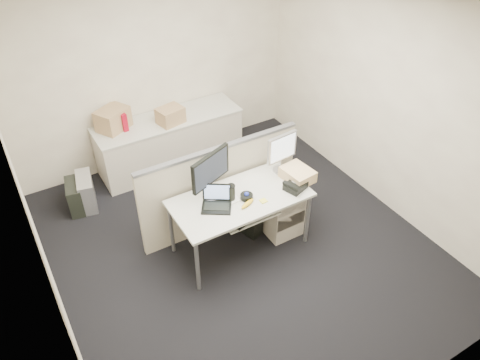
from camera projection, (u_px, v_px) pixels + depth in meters
floor at (240, 246)px, 5.48m from camera, size 4.00×4.50×0.01m
ceiling at (240, 13)px, 3.83m from camera, size 4.00×4.50×0.01m
wall_back at (153, 68)px, 6.18m from camera, size 4.00×0.02×2.70m
wall_front at (412, 311)px, 3.12m from camera, size 4.00×0.02×2.70m
wall_left at (31, 219)px, 3.84m from camera, size 0.02×4.50×2.70m
wall_right at (387, 101)px, 5.46m from camera, size 0.02×4.50×2.70m
desk at (240, 202)px, 5.07m from camera, size 1.50×0.75×0.73m
keyboard_tray at (249, 215)px, 4.97m from camera, size 0.62×0.32×0.02m
drawer_pedestal at (278, 206)px, 5.53m from camera, size 0.40×0.55×0.65m
cubicle_partition at (221, 188)px, 5.44m from camera, size 2.00×0.06×1.10m
back_counter at (170, 142)px, 6.57m from camera, size 2.00×0.60×0.72m
monitor_main at (211, 176)px, 4.88m from camera, size 0.58×0.40×0.55m
monitor_small at (282, 154)px, 5.27m from camera, size 0.41×0.23×0.48m
laptop at (216, 199)px, 4.82m from camera, size 0.38×0.36×0.23m
trackball at (247, 197)px, 5.00m from camera, size 0.15×0.15×0.05m
desk_phone at (295, 186)px, 5.13m from camera, size 0.28×0.25×0.07m
paper_stack at (227, 197)px, 5.02m from camera, size 0.20×0.25×0.01m
sticky_pad at (263, 201)px, 4.98m from camera, size 0.07×0.07×0.01m
travel_mug at (231, 193)px, 4.95m from camera, size 0.10×0.10×0.18m
banana at (247, 204)px, 4.91m from camera, size 0.20×0.11×0.04m
cellphone at (219, 191)px, 5.10m from camera, size 0.08×0.12×0.01m
manila_folders at (297, 174)px, 5.25m from camera, size 0.31×0.38×0.13m
keyboard at (247, 217)px, 4.91m from camera, size 0.43×0.27×0.02m
pc_tower_desk at (246, 217)px, 5.57m from camera, size 0.27×0.44×0.38m
pc_tower_spare_dark at (75, 196)px, 5.88m from camera, size 0.25×0.44×0.39m
pc_tower_spare_silver at (87, 192)px, 5.93m from camera, size 0.27×0.49×0.43m
cardboard_box_left at (113, 120)px, 6.05m from camera, size 0.50×0.46×0.30m
cardboard_box_right at (170, 116)px, 6.19m from camera, size 0.38×0.32×0.24m
red_binder at (121, 120)px, 6.09m from camera, size 0.09×0.29×0.26m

